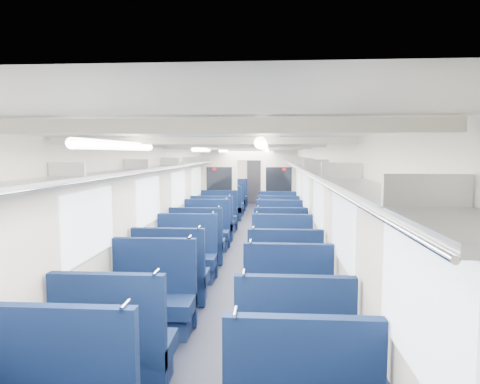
{
  "coord_description": "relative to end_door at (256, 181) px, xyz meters",
  "views": [
    {
      "loc": [
        0.6,
        -9.71,
        2.2
      ],
      "look_at": [
        -0.21,
        1.91,
        1.14
      ],
      "focal_mm": 31.77,
      "sensor_mm": 36.0,
      "label": 1
    }
  ],
  "objects": [
    {
      "name": "floor",
      "position": [
        0.0,
        -8.94,
        -1.0
      ],
      "size": [
        2.8,
        18.0,
        0.01
      ],
      "primitive_type": "cube",
      "color": "black",
      "rests_on": "ground"
    },
    {
      "name": "ceiling",
      "position": [
        0.0,
        -8.94,
        1.35
      ],
      "size": [
        2.8,
        18.0,
        0.01
      ],
      "primitive_type": "cube",
      "color": "silver",
      "rests_on": "wall_left"
    },
    {
      "name": "wall_left",
      "position": [
        -1.4,
        -8.94,
        0.18
      ],
      "size": [
        0.02,
        18.0,
        2.35
      ],
      "primitive_type": "cube",
      "color": "beige",
      "rests_on": "floor"
    },
    {
      "name": "dado_left",
      "position": [
        -1.39,
        -8.94,
        -0.65
      ],
      "size": [
        0.03,
        17.9,
        0.7
      ],
      "primitive_type": "cube",
      "color": "#111C39",
      "rests_on": "floor"
    },
    {
      "name": "wall_right",
      "position": [
        1.4,
        -8.94,
        0.18
      ],
      "size": [
        0.02,
        18.0,
        2.35
      ],
      "primitive_type": "cube",
      "color": "beige",
      "rests_on": "floor"
    },
    {
      "name": "dado_right",
      "position": [
        1.39,
        -8.94,
        -0.65
      ],
      "size": [
        0.03,
        17.9,
        0.7
      ],
      "primitive_type": "cube",
      "color": "#111C39",
      "rests_on": "floor"
    },
    {
      "name": "wall_far",
      "position": [
        0.0,
        0.06,
        0.18
      ],
      "size": [
        2.8,
        0.02,
        2.35
      ],
      "primitive_type": "cube",
      "color": "beige",
      "rests_on": "floor"
    },
    {
      "name": "luggage_rack_left",
      "position": [
        -1.21,
        -8.94,
        0.97
      ],
      "size": [
        0.36,
        17.4,
        0.18
      ],
      "color": "#B2B5BA",
      "rests_on": "wall_left"
    },
    {
      "name": "luggage_rack_right",
      "position": [
        1.21,
        -8.94,
        0.97
      ],
      "size": [
        0.36,
        17.4,
        0.18
      ],
      "color": "#B2B5BA",
      "rests_on": "wall_right"
    },
    {
      "name": "windows",
      "position": [
        0.0,
        -9.4,
        0.42
      ],
      "size": [
        2.78,
        15.6,
        0.75
      ],
      "color": "white",
      "rests_on": "wall_left"
    },
    {
      "name": "ceiling_fittings",
      "position": [
        0.0,
        -9.2,
        1.29
      ],
      "size": [
        2.7,
        16.06,
        0.11
      ],
      "color": "beige",
      "rests_on": "ceiling"
    },
    {
      "name": "end_door",
      "position": [
        0.0,
        0.0,
        0.0
      ],
      "size": [
        0.75,
        0.06,
        2.0
      ],
      "primitive_type": "cube",
      "color": "black",
      "rests_on": "floor"
    },
    {
      "name": "bulkhead",
      "position": [
        -0.0,
        -6.18,
        0.23
      ],
      "size": [
        2.8,
        0.1,
        2.35
      ],
      "color": "beige",
      "rests_on": "floor"
    },
    {
      "name": "seat_4",
      "position": [
        -0.83,
        -14.93,
        -0.64
      ],
      "size": [
        1.05,
        0.58,
        1.18
      ],
      "color": "#0E1E44",
      "rests_on": "floor"
    },
    {
      "name": "seat_5",
      "position": [
        0.83,
        -14.89,
        -0.64
      ],
      "size": [
        1.05,
        0.58,
        1.18
      ],
      "color": "#0E1E44",
      "rests_on": "floor"
    },
    {
      "name": "seat_6",
      "position": [
        -0.83,
        -13.65,
        -0.64
      ],
      "size": [
        1.05,
        0.58,
        1.18
      ],
      "color": "#0E1E44",
      "rests_on": "floor"
    },
    {
      "name": "seat_7",
      "position": [
        0.83,
        -13.87,
        -0.64
      ],
      "size": [
        1.05,
        0.58,
        1.18
      ],
      "color": "#0E1E44",
      "rests_on": "floor"
    },
    {
      "name": "seat_8",
      "position": [
        -0.83,
        -12.65,
        -0.64
      ],
      "size": [
        1.05,
        0.58,
        1.18
      ],
      "color": "#0E1E44",
      "rests_on": "floor"
    },
    {
      "name": "seat_9",
      "position": [
        0.83,
        -12.63,
        -0.64
      ],
      "size": [
        1.05,
        0.58,
        1.18
      ],
      "color": "#0E1E44",
      "rests_on": "floor"
    },
    {
      "name": "seat_10",
      "position": [
        -0.83,
        -11.5,
        -0.64
      ],
      "size": [
        1.05,
        0.58,
        1.18
      ],
      "color": "#0E1E44",
      "rests_on": "floor"
    },
    {
      "name": "seat_11",
      "position": [
        0.83,
        -11.45,
        -0.64
      ],
      "size": [
        1.05,
        0.58,
        1.18
      ],
      "color": "#0E1E44",
      "rests_on": "floor"
    },
    {
      "name": "seat_12",
      "position": [
        -0.83,
        -10.38,
        -0.64
      ],
      "size": [
        1.05,
        0.58,
        1.18
      ],
      "color": "#0E1E44",
      "rests_on": "floor"
    },
    {
      "name": "seat_13",
      "position": [
        0.83,
        -10.25,
        -0.64
      ],
      "size": [
        1.05,
        0.58,
        1.18
      ],
      "color": "#0E1E44",
      "rests_on": "floor"
    },
    {
      "name": "seat_14",
      "position": [
        -0.83,
        -9.14,
        -0.64
      ],
      "size": [
        1.05,
        0.58,
        1.18
      ],
      "color": "#0E1E44",
      "rests_on": "floor"
    },
    {
      "name": "seat_15",
      "position": [
        0.83,
        -9.18,
        -0.64
      ],
      "size": [
        1.05,
        0.58,
        1.18
      ],
      "color": "#0E1E44",
      "rests_on": "floor"
    },
    {
      "name": "seat_16",
      "position": [
        -0.83,
        -8.1,
        -0.64
      ],
      "size": [
        1.05,
        0.58,
        1.18
      ],
      "color": "#0E1E44",
      "rests_on": "floor"
    },
    {
      "name": "seat_17",
      "position": [
        0.83,
        -7.96,
        -0.64
      ],
      "size": [
        1.05,
        0.58,
        1.18
      ],
      "color": "#0E1E44",
      "rests_on": "floor"
    },
    {
      "name": "seat_18",
      "position": [
        -0.83,
        -6.77,
        -0.64
      ],
      "size": [
        1.05,
        0.58,
        1.18
      ],
      "color": "#0E1E44",
      "rests_on": "floor"
    },
    {
      "name": "seat_19",
      "position": [
        0.83,
        -6.97,
        -0.64
      ],
      "size": [
        1.05,
        0.58,
        1.18
      ],
      "color": "#0E1E44",
      "rests_on": "floor"
    },
    {
      "name": "seat_20",
      "position": [
        -0.83,
        -4.86,
        -0.64
      ],
      "size": [
        1.05,
        0.58,
        1.18
      ],
      "color": "#0E1E44",
      "rests_on": "floor"
    },
    {
      "name": "seat_21",
      "position": [
        0.83,
        -4.78,
        -0.64
      ],
      "size": [
        1.05,
        0.58,
        1.18
      ],
      "color": "#0E1E44",
      "rests_on": "floor"
    },
    {
      "name": "seat_22",
      "position": [
        -0.83,
        -3.77,
        -0.64
      ],
      "size": [
        1.05,
        0.58,
        1.18
      ],
      "color": "#0E1E44",
      "rests_on": "floor"
    },
    {
      "name": "seat_23",
      "position": [
        0.83,
        -3.58,
        -0.64
      ],
      "size": [
        1.05,
        0.58,
        1.18
      ],
      "color": "#0E1E44",
      "rests_on": "floor"
    },
    {
      "name": "seat_24",
      "position": [
        -0.83,
        -2.48,
        -0.64
      ],
      "size": [
        1.05,
        0.58,
        1.18
      ],
      "color": "#0E1E44",
      "rests_on": "floor"
    },
    {
      "name": "seat_25",
      "position": [
        0.83,
        -2.47,
        -0.64
      ],
      "size": [
        1.05,
        0.58,
        1.18
      ],
      "color": "#0E1E44",
      "rests_on": "floor"
    },
    {
      "name": "seat_26",
      "position": [
        -0.83,
        -1.27,
        -0.64
      ],
      "size": [
        1.05,
        0.58,
        1.18
      ],
      "color": "#0E1E44",
      "rests_on": "floor"
    },
    {
      "name": "seat_27",
      "position": [
        0.83,
        -1.44,
        -0.64
      ],
      "size": [
        1.05,
        0.58,
        1.18
      ],
      "color": "#0E1E44",
      "rests_on": "floor"
    }
  ]
}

